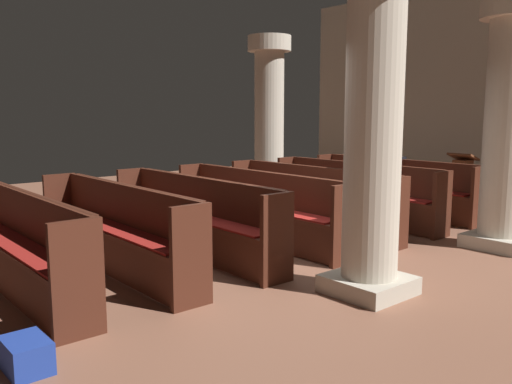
{
  "coord_description": "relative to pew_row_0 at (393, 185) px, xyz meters",
  "views": [
    {
      "loc": [
        4.85,
        -4.64,
        1.82
      ],
      "look_at": [
        -0.63,
        0.04,
        0.75
      ],
      "focal_mm": 37.46,
      "sensor_mm": 36.0,
      "label": 1
    }
  ],
  "objects": [
    {
      "name": "pew_row_5",
      "position": [
        0.0,
        -5.44,
        0.0
      ],
      "size": [
        3.32,
        0.47,
        0.99
      ],
      "color": "#4C2316",
      "rests_on": "ground"
    },
    {
      "name": "pillar_far_side",
      "position": [
        -2.4,
        -0.88,
        1.21
      ],
      "size": [
        0.86,
        0.86,
        3.33
      ],
      "color": "#B6AD9A",
      "rests_on": "ground"
    },
    {
      "name": "pew_row_3",
      "position": [
        0.0,
        -3.26,
        0.0
      ],
      "size": [
        3.32,
        0.46,
        0.99
      ],
      "color": "#4C2316",
      "rests_on": "ground"
    },
    {
      "name": "back_wall",
      "position": [
        0.83,
        2.59,
        1.72
      ],
      "size": [
        10.0,
        0.16,
        4.5
      ],
      "primitive_type": "cube",
      "color": "beige",
      "rests_on": "ground"
    },
    {
      "name": "pew_row_1",
      "position": [
        0.0,
        -1.09,
        0.0
      ],
      "size": [
        3.32,
        0.46,
        0.99
      ],
      "color": "#4C2316",
      "rests_on": "ground"
    },
    {
      "name": "lectern",
      "position": [
        0.63,
        1.29,
        -0.07
      ],
      "size": [
        0.48,
        0.45,
        1.08
      ],
      "color": "brown",
      "rests_on": "ground"
    },
    {
      "name": "pillar_aisle_rear",
      "position": [
        2.45,
        -3.86,
        1.21
      ],
      "size": [
        0.82,
        0.82,
        3.33
      ],
      "color": "#B6AD9A",
      "rests_on": "ground"
    },
    {
      "name": "pew_row_0",
      "position": [
        0.0,
        0.0,
        0.0
      ],
      "size": [
        3.32,
        0.46,
        0.99
      ],
      "color": "#4C2316",
      "rests_on": "ground"
    },
    {
      "name": "pew_row_6",
      "position": [
        0.0,
        -6.53,
        0.0
      ],
      "size": [
        3.32,
        0.46,
        0.99
      ],
      "color": "#4C2316",
      "rests_on": "ground"
    },
    {
      "name": "pew_row_2",
      "position": [
        0.0,
        -2.18,
        0.0
      ],
      "size": [
        3.32,
        0.47,
        0.99
      ],
      "color": "#4C2316",
      "rests_on": "ground"
    },
    {
      "name": "hymn_book",
      "position": [
        -0.01,
        0.19,
        0.48
      ],
      "size": [
        0.15,
        0.21,
        0.04
      ],
      "primitive_type": "cube",
      "color": "black",
      "rests_on": "pew_row_0"
    },
    {
      "name": "ground_plane",
      "position": [
        0.83,
        -3.49,
        -0.53
      ],
      "size": [
        19.2,
        19.2,
        0.0
      ],
      "primitive_type": "plane",
      "color": "brown"
    },
    {
      "name": "kneeler_box_blue",
      "position": [
        1.91,
        -7.05,
        -0.41
      ],
      "size": [
        0.4,
        0.28,
        0.24
      ],
      "primitive_type": "cube",
      "color": "navy",
      "rests_on": "ground"
    },
    {
      "name": "pew_row_4",
      "position": [
        0.0,
        -4.35,
        0.0
      ],
      "size": [
        3.32,
        0.46,
        0.99
      ],
      "color": "#4C2316",
      "rests_on": "ground"
    },
    {
      "name": "pillar_aisle_side",
      "position": [
        2.45,
        -0.99,
        1.21
      ],
      "size": [
        0.86,
        0.86,
        3.33
      ],
      "color": "#B6AD9A",
      "rests_on": "ground"
    }
  ]
}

